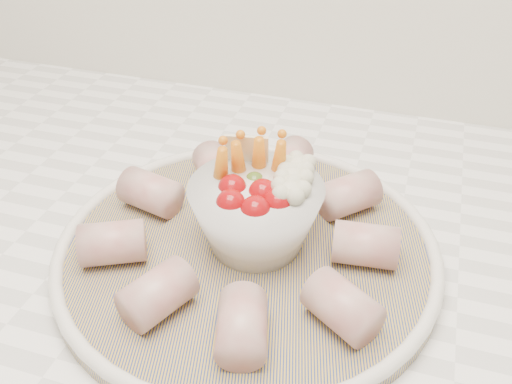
% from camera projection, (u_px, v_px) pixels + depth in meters
% --- Properties ---
extents(serving_platter, '(0.41, 0.41, 0.02)m').
position_uv_depth(serving_platter, '(247.00, 249.00, 0.51)').
color(serving_platter, navy).
rests_on(serving_platter, kitchen_counter).
extents(veggie_bowl, '(0.12, 0.12, 0.09)m').
position_uv_depth(veggie_bowl, '(257.00, 209.00, 0.49)').
color(veggie_bowl, silver).
rests_on(veggie_bowl, serving_platter).
extents(cured_meat_rolls, '(0.27, 0.28, 0.04)m').
position_uv_depth(cured_meat_rolls, '(247.00, 230.00, 0.49)').
color(cured_meat_rolls, '#AC514E').
rests_on(cured_meat_rolls, serving_platter).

